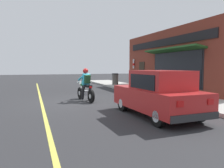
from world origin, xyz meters
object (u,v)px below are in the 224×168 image
object	(u,v)px
motorcycle_with_rider	(86,87)
car_hatchback	(158,94)
trash_bin	(115,79)
fire_hydrant	(182,92)

from	to	relation	value
motorcycle_with_rider	car_hatchback	distance (m)	4.46
car_hatchback	trash_bin	distance (m)	11.71
fire_hydrant	motorcycle_with_rider	bearing A→B (deg)	145.60
motorcycle_with_rider	fire_hydrant	xyz separation A→B (m)	(3.79, -2.60, -0.11)
car_hatchback	fire_hydrant	bearing A→B (deg)	35.21
fire_hydrant	trash_bin	world-z (taller)	trash_bin
motorcycle_with_rider	trash_bin	world-z (taller)	motorcycle_with_rider
motorcycle_with_rider	car_hatchback	world-z (taller)	motorcycle_with_rider
motorcycle_with_rider	car_hatchback	xyz separation A→B (m)	(1.53, -4.19, 0.09)
fire_hydrant	car_hatchback	bearing A→B (deg)	-144.79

